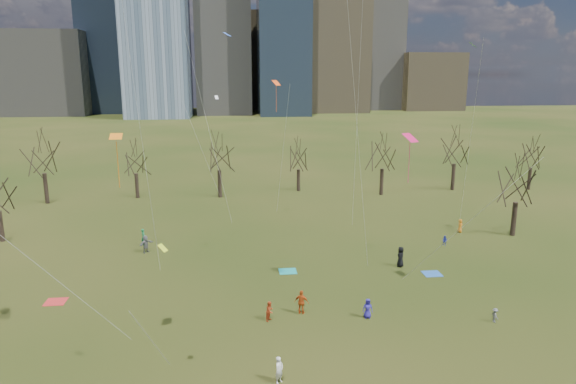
{
  "coord_description": "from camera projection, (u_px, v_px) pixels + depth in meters",
  "views": [
    {
      "loc": [
        -5.0,
        -33.93,
        17.6
      ],
      "look_at": [
        0.0,
        12.0,
        7.0
      ],
      "focal_mm": 32.0,
      "sensor_mm": 36.0,
      "label": 1
    }
  ],
  "objects": [
    {
      "name": "person_3",
      "position": [
        495.0,
        315.0,
        37.22
      ],
      "size": [
        0.45,
        0.73,
        1.09
      ],
      "primitive_type": "imported",
      "rotation": [
        0.0,
        0.0,
        1.64
      ],
      "color": "slate",
      "rests_on": "ground"
    },
    {
      "name": "person_1",
      "position": [
        279.0,
        370.0,
        29.83
      ],
      "size": [
        0.7,
        0.71,
        1.66
      ],
      "primitive_type": "imported",
      "rotation": [
        0.0,
        0.0,
        0.83
      ],
      "color": "white",
      "rests_on": "ground"
    },
    {
      "name": "downtown_skyline",
      "position": [
        235.0,
        26.0,
        232.46
      ],
      "size": [
        212.5,
        78.0,
        118.0
      ],
      "color": "slate",
      "rests_on": "ground"
    },
    {
      "name": "blanket_crimson",
      "position": [
        56.0,
        302.0,
        40.66
      ],
      "size": [
        1.6,
        1.5,
        0.03
      ],
      "primitive_type": "cube",
      "color": "red",
      "rests_on": "ground"
    },
    {
      "name": "person_11",
      "position": [
        146.0,
        244.0,
        51.78
      ],
      "size": [
        1.52,
        1.58,
        1.8
      ],
      "primitive_type": "imported",
      "rotation": [
        0.0,
        0.0,
        0.83
      ],
      "color": "slate",
      "rests_on": "ground"
    },
    {
      "name": "blanket_teal",
      "position": [
        288.0,
        271.0,
        46.97
      ],
      "size": [
        1.6,
        1.5,
        0.03
      ],
      "primitive_type": "cube",
      "color": "teal",
      "rests_on": "ground"
    },
    {
      "name": "person_4",
      "position": [
        302.0,
        302.0,
        38.45
      ],
      "size": [
        1.19,
        0.86,
        1.87
      ],
      "primitive_type": "imported",
      "rotation": [
        0.0,
        0.0,
        2.72
      ],
      "color": "#D45317",
      "rests_on": "ground"
    },
    {
      "name": "person_12",
      "position": [
        460.0,
        226.0,
        58.45
      ],
      "size": [
        0.57,
        0.8,
        1.54
      ],
      "primitive_type": "imported",
      "rotation": [
        0.0,
        0.0,
        1.46
      ],
      "color": "orange",
      "rests_on": "ground"
    },
    {
      "name": "person_0",
      "position": [
        368.0,
        308.0,
        37.85
      ],
      "size": [
        0.77,
        0.54,
        1.5
      ],
      "primitive_type": "imported",
      "rotation": [
        0.0,
        0.0,
        6.2
      ],
      "color": "#2C239B",
      "rests_on": "ground"
    },
    {
      "name": "person_2",
      "position": [
        270.0,
        311.0,
        37.45
      ],
      "size": [
        0.86,
        0.91,
        1.49
      ],
      "primitive_type": "imported",
      "rotation": [
        0.0,
        0.0,
        1.0
      ],
      "color": "#C03F1B",
      "rests_on": "ground"
    },
    {
      "name": "ground",
      "position": [
        306.0,
        322.0,
        37.34
      ],
      "size": [
        500.0,
        500.0,
        0.0
      ],
      "primitive_type": "plane",
      "color": "black",
      "rests_on": "ground"
    },
    {
      "name": "person_6",
      "position": [
        401.0,
        257.0,
        47.95
      ],
      "size": [
        0.99,
        1.13,
        1.94
      ],
      "primitive_type": "imported",
      "rotation": [
        0.0,
        0.0,
        4.22
      ],
      "color": "black",
      "rests_on": "ground"
    },
    {
      "name": "person_13",
      "position": [
        143.0,
        237.0,
        53.94
      ],
      "size": [
        0.63,
        0.77,
        1.81
      ],
      "primitive_type": "imported",
      "rotation": [
        0.0,
        0.0,
        1.92
      ],
      "color": "#1A793F",
      "rests_on": "ground"
    },
    {
      "name": "blanket_navy",
      "position": [
        432.0,
        274.0,
        46.38
      ],
      "size": [
        1.6,
        1.5,
        0.03
      ],
      "primitive_type": "cube",
      "color": "#265BB2",
      "rests_on": "ground"
    },
    {
      "name": "bare_tree_row",
      "position": [
        268.0,
        158.0,
        72.04
      ],
      "size": [
        113.04,
        29.8,
        9.5
      ],
      "color": "black",
      "rests_on": "ground"
    },
    {
      "name": "person_8",
      "position": [
        445.0,
        241.0,
        53.91
      ],
      "size": [
        0.65,
        0.67,
        1.08
      ],
      "primitive_type": "imported",
      "rotation": [
        0.0,
        0.0,
        5.43
      ],
      "color": "#2A36B9",
      "rests_on": "ground"
    },
    {
      "name": "kites_airborne",
      "position": [
        275.0,
        132.0,
        43.0
      ],
      "size": [
        44.0,
        50.49,
        32.72
      ],
      "color": "orange",
      "rests_on": "ground"
    }
  ]
}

